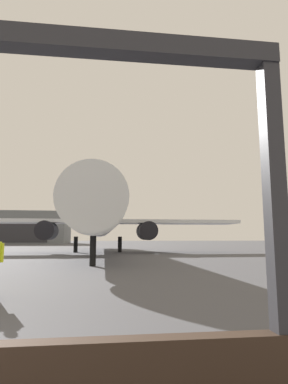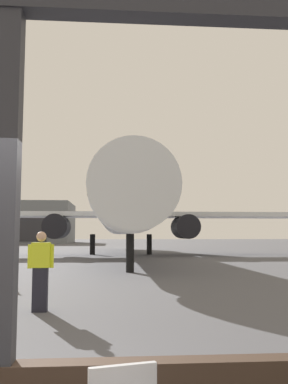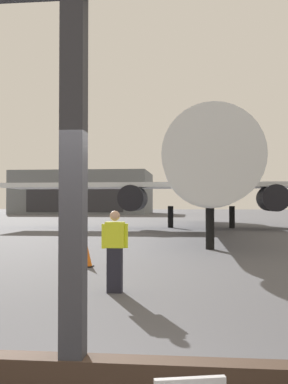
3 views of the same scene
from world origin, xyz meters
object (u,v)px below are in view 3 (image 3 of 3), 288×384
(ground_crew_worker, at_px, (115,250))
(traffic_cone, at_px, (87,256))
(distant_hangar, at_px, (85,193))
(airplane, at_px, (202,181))

(ground_crew_worker, bearing_deg, traffic_cone, 111.38)
(ground_crew_worker, height_order, distant_hangar, distant_hangar)
(traffic_cone, xyz_separation_m, distant_hangar, (-17.66, 74.17, 3.70))
(traffic_cone, bearing_deg, ground_crew_worker, -68.62)
(ground_crew_worker, bearing_deg, distant_hangar, 103.80)
(airplane, relative_size, traffic_cone, 52.64)
(traffic_cone, bearing_deg, airplane, 78.99)
(airplane, xyz_separation_m, traffic_cone, (-3.88, -19.94, -3.25))
(distant_hangar, bearing_deg, ground_crew_worker, -76.20)
(airplane, distance_m, traffic_cone, 20.58)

